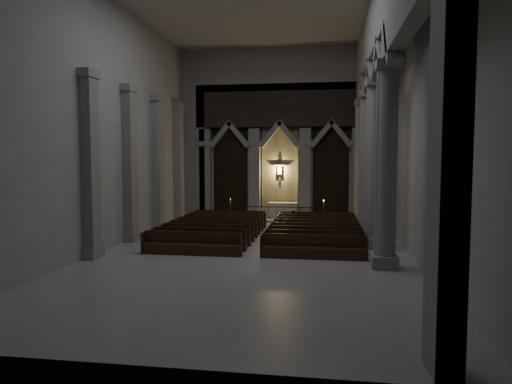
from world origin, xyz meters
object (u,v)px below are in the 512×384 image
at_px(candle_stand_right, 324,217).
at_px(worshipper, 293,220).
at_px(altar_rail, 277,212).
at_px(pews, 264,233).
at_px(altar, 283,210).
at_px(candle_stand_left, 230,216).

xyz_separation_m(candle_stand_right, worshipper, (-1.82, -2.55, 0.14)).
xyz_separation_m(altar_rail, pews, (-0.00, -6.73, -0.38)).
xyz_separation_m(altar, worshipper, (1.01, -4.21, -0.11)).
bearing_deg(pews, candle_stand_left, 116.42).
bearing_deg(candle_stand_right, altar_rail, 175.35).
bearing_deg(worshipper, candle_stand_left, 133.93).
relative_size(altar, worshipper, 1.82).
height_order(altar, candle_stand_right, candle_stand_right).
xyz_separation_m(altar, altar_rail, (-0.29, -1.41, 0.04)).
relative_size(altar, altar_rail, 0.38).
distance_m(candle_stand_left, candle_stand_right, 6.21).
relative_size(candle_stand_left, candle_stand_right, 1.03).
bearing_deg(candle_stand_left, altar, 29.92).
xyz_separation_m(altar_rail, candle_stand_right, (3.12, -0.25, -0.29)).
relative_size(candle_stand_left, pews, 0.16).
relative_size(altar_rail, worshipper, 4.83).
relative_size(candle_stand_right, pews, 0.16).
xyz_separation_m(altar_rail, worshipper, (1.30, -2.80, -0.15)).
relative_size(candle_stand_right, worshipper, 1.37).
distance_m(altar_rail, candle_stand_right, 3.15).
height_order(pews, worshipper, worshipper).
distance_m(altar, worshipper, 4.33).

